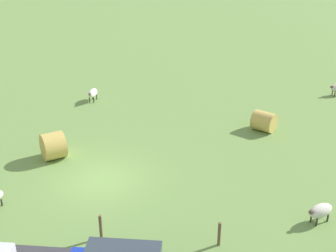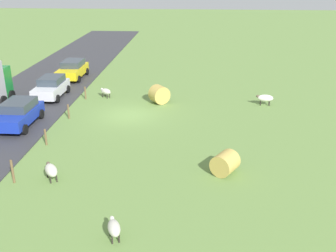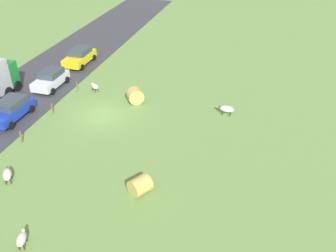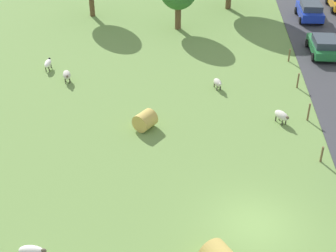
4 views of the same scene
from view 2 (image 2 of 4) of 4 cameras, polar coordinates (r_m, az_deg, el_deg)
ground_plane at (r=27.83m, az=-5.70°, el=1.59°), size 160.00×160.00×0.00m
road_strip at (r=30.50m, az=-22.22°, el=1.92°), size 8.00×80.00×0.06m
sheep_0 at (r=15.46m, az=-7.93°, el=-14.56°), size 0.78×1.13×0.73m
sheep_2 at (r=19.95m, az=-16.76°, el=-6.22°), size 1.07×1.23×0.80m
sheep_3 at (r=30.52m, az=14.03°, el=3.98°), size 1.30×0.60×0.83m
sheep_4 at (r=31.87m, az=-9.10°, el=5.01°), size 1.05×0.91×0.75m
hay_bale_0 at (r=19.88m, az=8.35°, el=-5.42°), size 1.61×1.63×1.14m
hay_bale_1 at (r=30.08m, az=-1.28°, el=4.65°), size 1.74×1.67×1.38m
fence_post_0 at (r=31.76m, az=-12.02°, el=4.76°), size 0.12×0.12×1.01m
fence_post_1 at (r=27.76m, az=-14.38°, el=2.08°), size 0.12×0.12×1.04m
fence_post_2 at (r=23.92m, az=-17.49°, el=-1.56°), size 0.12×0.12×1.00m
fence_post_3 at (r=20.25m, az=-21.81°, el=-6.21°), size 0.12×0.12×1.22m
car_1 at (r=27.29m, az=-21.11°, el=1.77°), size 2.19×4.28×1.61m
car_4 at (r=38.09m, az=-13.81°, el=8.08°), size 2.18×4.41×1.64m
car_5 at (r=32.63m, az=-16.74°, el=5.50°), size 2.06×4.07×1.64m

